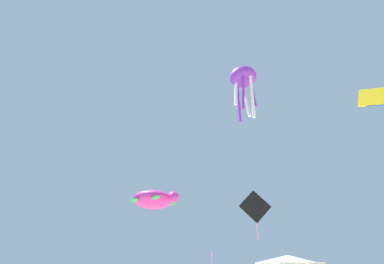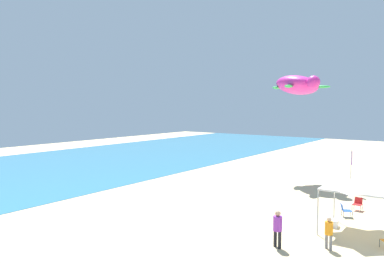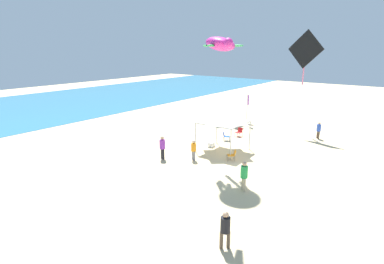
{
  "view_description": "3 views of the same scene",
  "coord_description": "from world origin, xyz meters",
  "px_view_note": "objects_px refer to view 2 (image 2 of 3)",
  "views": [
    {
      "loc": [
        -16.33,
        15.81,
        2.3
      ],
      "look_at": [
        0.03,
        11.42,
        10.33
      ],
      "focal_mm": 26.37,
      "sensor_mm": 36.0,
      "label": 1
    },
    {
      "loc": [
        -18.43,
        -0.38,
        6.8
      ],
      "look_at": [
        0.03,
        13.27,
        5.19
      ],
      "focal_mm": 34.39,
      "sensor_mm": 36.0,
      "label": 2
    },
    {
      "loc": [
        -18.37,
        -8.61,
        8.23
      ],
      "look_at": [
        1.49,
        6.47,
        1.38
      ],
      "focal_mm": 28.58,
      "sensor_mm": 36.0,
      "label": 3
    }
  ],
  "objects_px": {
    "folding_chair_facing_ocean": "(345,209)",
    "person_kite_handler": "(278,226)",
    "folding_chair_left_of_tent": "(358,203)",
    "kite_turtle_magenta": "(298,85)",
    "cooler_box": "(334,223)",
    "banner_flag": "(351,167)",
    "person_near_umbrella": "(329,230)",
    "canopy_tent": "(359,184)"
  },
  "relations": [
    {
      "from": "folding_chair_facing_ocean",
      "to": "person_kite_handler",
      "type": "relative_size",
      "value": 0.45
    },
    {
      "from": "folding_chair_left_of_tent",
      "to": "kite_turtle_magenta",
      "type": "xyz_separation_m",
      "value": [
        7.31,
        6.94,
        8.25
      ]
    },
    {
      "from": "canopy_tent",
      "to": "person_near_umbrella",
      "type": "height_order",
      "value": "canopy_tent"
    },
    {
      "from": "kite_turtle_magenta",
      "to": "folding_chair_left_of_tent",
      "type": "bearing_deg",
      "value": -9.76
    },
    {
      "from": "folding_chair_facing_ocean",
      "to": "banner_flag",
      "type": "bearing_deg",
      "value": -16.04
    },
    {
      "from": "cooler_box",
      "to": "person_near_umbrella",
      "type": "bearing_deg",
      "value": -168.53
    },
    {
      "from": "canopy_tent",
      "to": "person_near_umbrella",
      "type": "xyz_separation_m",
      "value": [
        -3.28,
        0.56,
        -1.73
      ]
    },
    {
      "from": "banner_flag",
      "to": "folding_chair_facing_ocean",
      "type": "bearing_deg",
      "value": -169.53
    },
    {
      "from": "folding_chair_left_of_tent",
      "to": "kite_turtle_magenta",
      "type": "relative_size",
      "value": 0.14
    },
    {
      "from": "person_near_umbrella",
      "to": "kite_turtle_magenta",
      "type": "xyz_separation_m",
      "value": [
        15.21,
        7.35,
        7.79
      ]
    },
    {
      "from": "folding_chair_facing_ocean",
      "to": "kite_turtle_magenta",
      "type": "xyz_separation_m",
      "value": [
        9.37,
        6.65,
        8.25
      ]
    },
    {
      "from": "person_near_umbrella",
      "to": "folding_chair_left_of_tent",
      "type": "bearing_deg",
      "value": -56.43
    },
    {
      "from": "folding_chair_left_of_tent",
      "to": "folding_chair_facing_ocean",
      "type": "height_order",
      "value": "same"
    },
    {
      "from": "banner_flag",
      "to": "person_kite_handler",
      "type": "distance_m",
      "value": 13.59
    },
    {
      "from": "folding_chair_facing_ocean",
      "to": "banner_flag",
      "type": "distance_m",
      "value": 6.77
    },
    {
      "from": "folding_chair_left_of_tent",
      "to": "person_near_umbrella",
      "type": "height_order",
      "value": "person_near_umbrella"
    },
    {
      "from": "banner_flag",
      "to": "kite_turtle_magenta",
      "type": "height_order",
      "value": "kite_turtle_magenta"
    },
    {
      "from": "folding_chair_facing_ocean",
      "to": "banner_flag",
      "type": "xyz_separation_m",
      "value": [
        6.47,
        1.2,
        1.6
      ]
    },
    {
      "from": "cooler_box",
      "to": "person_near_umbrella",
      "type": "relative_size",
      "value": 0.42
    },
    {
      "from": "folding_chair_left_of_tent",
      "to": "banner_flag",
      "type": "distance_m",
      "value": 4.92
    },
    {
      "from": "cooler_box",
      "to": "kite_turtle_magenta",
      "type": "height_order",
      "value": "kite_turtle_magenta"
    },
    {
      "from": "folding_chair_facing_ocean",
      "to": "cooler_box",
      "type": "distance_m",
      "value": 2.32
    },
    {
      "from": "canopy_tent",
      "to": "person_kite_handler",
      "type": "distance_m",
      "value": 5.46
    },
    {
      "from": "folding_chair_facing_ocean",
      "to": "person_near_umbrella",
      "type": "distance_m",
      "value": 5.9
    },
    {
      "from": "folding_chair_left_of_tent",
      "to": "kite_turtle_magenta",
      "type": "distance_m",
      "value": 13.02
    },
    {
      "from": "canopy_tent",
      "to": "person_near_umbrella",
      "type": "bearing_deg",
      "value": 170.32
    },
    {
      "from": "person_kite_handler",
      "to": "banner_flag",
      "type": "bearing_deg",
      "value": -63.9
    },
    {
      "from": "cooler_box",
      "to": "banner_flag",
      "type": "relative_size",
      "value": 0.19
    },
    {
      "from": "person_near_umbrella",
      "to": "person_kite_handler",
      "type": "bearing_deg",
      "value": 61.67
    },
    {
      "from": "folding_chair_left_of_tent",
      "to": "banner_flag",
      "type": "relative_size",
      "value": 0.24
    },
    {
      "from": "folding_chair_facing_ocean",
      "to": "person_kite_handler",
      "type": "xyz_separation_m",
      "value": [
        -7.08,
        1.34,
        0.59
      ]
    },
    {
      "from": "folding_chair_left_of_tent",
      "to": "folding_chair_facing_ocean",
      "type": "distance_m",
      "value": 2.08
    },
    {
      "from": "folding_chair_left_of_tent",
      "to": "person_kite_handler",
      "type": "xyz_separation_m",
      "value": [
        -9.14,
        1.63,
        0.59
      ]
    },
    {
      "from": "folding_chair_facing_ocean",
      "to": "kite_turtle_magenta",
      "type": "height_order",
      "value": "kite_turtle_magenta"
    },
    {
      "from": "kite_turtle_magenta",
      "to": "cooler_box",
      "type": "bearing_deg",
      "value": -23.64
    },
    {
      "from": "folding_chair_facing_ocean",
      "to": "person_kite_handler",
      "type": "height_order",
      "value": "person_kite_handler"
    },
    {
      "from": "folding_chair_left_of_tent",
      "to": "cooler_box",
      "type": "distance_m",
      "value": 4.38
    },
    {
      "from": "folding_chair_left_of_tent",
      "to": "folding_chair_facing_ocean",
      "type": "bearing_deg",
      "value": -97.24
    },
    {
      "from": "cooler_box",
      "to": "person_near_umbrella",
      "type": "xyz_separation_m",
      "value": [
        -3.54,
        -0.72,
        0.73
      ]
    },
    {
      "from": "cooler_box",
      "to": "canopy_tent",
      "type": "bearing_deg",
      "value": -101.36
    },
    {
      "from": "folding_chair_left_of_tent",
      "to": "banner_flag",
      "type": "bearing_deg",
      "value": 109.35
    },
    {
      "from": "folding_chair_facing_ocean",
      "to": "person_near_umbrella",
      "type": "xyz_separation_m",
      "value": [
        -5.84,
        -0.71,
        0.45
      ]
    }
  ]
}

